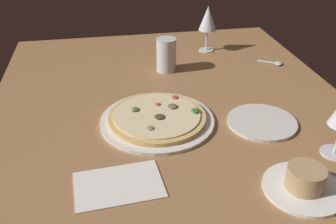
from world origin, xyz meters
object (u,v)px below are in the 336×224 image
object	(u,v)px
ramekin_on_saucer	(304,182)
side_plate	(262,122)
wine_glass_near	(208,19)
water_glass	(166,56)
paper_menu	(119,185)
pizza_main	(157,119)
spoon	(276,63)

from	to	relation	value
ramekin_on_saucer	side_plate	distance (cm)	27.42
wine_glass_near	water_glass	xyz separation A→B (cm)	(16.25, -19.49, -7.48)
side_plate	paper_menu	xyz separation A→B (cm)	(18.64, -41.55, -0.30)
ramekin_on_saucer	side_plate	xyz separation A→B (cm)	(-27.32, 1.72, -1.64)
pizza_main	water_glass	world-z (taller)	water_glass
water_glass	paper_menu	world-z (taller)	water_glass
ramekin_on_saucer	water_glass	world-z (taller)	water_glass
ramekin_on_saucer	wine_glass_near	distance (cm)	84.82
pizza_main	ramekin_on_saucer	distance (cm)	42.97
pizza_main	paper_menu	size ratio (longest dim) A/B	1.65
wine_glass_near	spoon	bearing A→B (deg)	50.29
side_plate	paper_menu	size ratio (longest dim) A/B	1.00
ramekin_on_saucer	water_glass	size ratio (longest dim) A/B	1.49
paper_menu	spoon	bearing A→B (deg)	127.99
water_glass	spoon	world-z (taller)	water_glass
water_glass	spoon	distance (cm)	41.91
wine_glass_near	water_glass	distance (cm)	26.45
pizza_main	paper_menu	bearing A→B (deg)	-27.22
spoon	water_glass	bearing A→B (deg)	-92.87
pizza_main	side_plate	distance (cm)	29.51
water_glass	paper_menu	xyz separation A→B (cm)	(59.19, -21.43, -5.20)
pizza_main	spoon	size ratio (longest dim) A/B	3.54
pizza_main	water_glass	bearing A→B (deg)	165.76
water_glass	side_plate	bearing A→B (deg)	26.38
paper_menu	spoon	xyz separation A→B (cm)	(-57.11, 63.00, 0.31)
wine_glass_near	pizza_main	bearing A→B (deg)	-29.07
wine_glass_near	paper_menu	size ratio (longest dim) A/B	0.93
water_glass	spoon	bearing A→B (deg)	87.13
water_glass	paper_menu	size ratio (longest dim) A/B	0.61
ramekin_on_saucer	side_plate	bearing A→B (deg)	176.39
ramekin_on_saucer	wine_glass_near	world-z (taller)	wine_glass_near
wine_glass_near	side_plate	distance (cm)	58.15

